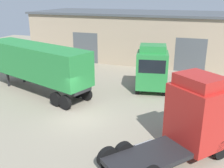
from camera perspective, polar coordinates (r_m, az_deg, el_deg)
ground_plane at (r=17.92m, az=-7.22°, el=-7.33°), size 60.00×60.00×0.00m
warehouse_building at (r=34.33m, az=7.10°, el=10.47°), size 28.15×10.29×5.83m
tractor_unit_green at (r=22.45m, az=8.74°, el=3.20°), size 3.63×6.80×4.02m
container_trailer_green at (r=22.56m, az=-16.19°, el=4.49°), size 11.06×5.76×3.99m
tractor_unit_red at (r=13.75m, az=16.84°, el=-7.28°), size 6.02×6.53×4.24m
gravel_pile at (r=21.92m, az=23.25°, el=-1.46°), size 2.85×2.85×1.65m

